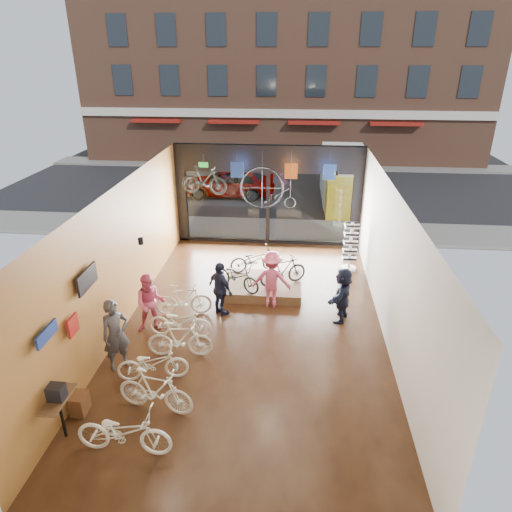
# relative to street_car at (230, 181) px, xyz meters

# --- Properties ---
(ground_plane) EXTENTS (7.00, 12.00, 0.04)m
(ground_plane) POSITION_rel_street_car_xyz_m (2.35, -12.00, -0.80)
(ground_plane) COLOR black
(ground_plane) RESTS_ON ground
(ceiling) EXTENTS (7.00, 12.00, 0.04)m
(ceiling) POSITION_rel_street_car_xyz_m (2.35, -12.00, 3.04)
(ceiling) COLOR black
(ceiling) RESTS_ON ground
(wall_left) EXTENTS (0.04, 12.00, 3.80)m
(wall_left) POSITION_rel_street_car_xyz_m (-1.17, -12.00, 1.12)
(wall_left) COLOR #AA7834
(wall_left) RESTS_ON ground
(wall_right) EXTENTS (0.04, 12.00, 3.80)m
(wall_right) POSITION_rel_street_car_xyz_m (5.87, -12.00, 1.12)
(wall_right) COLOR beige
(wall_right) RESTS_ON ground
(wall_back) EXTENTS (7.00, 0.04, 3.80)m
(wall_back) POSITION_rel_street_car_xyz_m (2.35, -18.02, 1.12)
(wall_back) COLOR beige
(wall_back) RESTS_ON ground
(storefront) EXTENTS (7.00, 0.26, 3.80)m
(storefront) POSITION_rel_street_car_xyz_m (2.35, -6.00, 1.12)
(storefront) COLOR black
(storefront) RESTS_ON ground
(exit_sign) EXTENTS (0.35, 0.06, 0.18)m
(exit_sign) POSITION_rel_street_car_xyz_m (-0.05, -6.12, 2.27)
(exit_sign) COLOR #198C26
(exit_sign) RESTS_ON storefront
(street_road) EXTENTS (30.00, 18.00, 0.02)m
(street_road) POSITION_rel_street_car_xyz_m (2.35, 3.00, -0.79)
(street_road) COLOR black
(street_road) RESTS_ON ground
(sidewalk_near) EXTENTS (30.00, 2.40, 0.12)m
(sidewalk_near) POSITION_rel_street_car_xyz_m (2.35, -4.80, -0.72)
(sidewalk_near) COLOR slate
(sidewalk_near) RESTS_ON ground
(sidewalk_far) EXTENTS (30.00, 2.00, 0.12)m
(sidewalk_far) POSITION_rel_street_car_xyz_m (2.35, 7.00, -0.72)
(sidewalk_far) COLOR slate
(sidewalk_far) RESTS_ON ground
(opposite_building) EXTENTS (26.00, 5.00, 14.00)m
(opposite_building) POSITION_rel_street_car_xyz_m (2.35, 9.50, 6.22)
(opposite_building) COLOR brown
(opposite_building) RESTS_ON ground
(street_car) EXTENTS (4.56, 1.84, 1.55)m
(street_car) POSITION_rel_street_car_xyz_m (0.00, 0.00, 0.00)
(street_car) COLOR gray
(street_car) RESTS_ON street_road
(box_truck) EXTENTS (2.09, 6.27, 2.47)m
(box_truck) POSITION_rel_street_car_xyz_m (5.74, -1.00, 0.46)
(box_truck) COLOR silver
(box_truck) RESTS_ON street_road
(floor_bike_0) EXTENTS (1.85, 0.69, 0.96)m
(floor_bike_0) POSITION_rel_street_car_xyz_m (0.38, -16.51, -0.30)
(floor_bike_0) COLOR silver
(floor_bike_0) RESTS_ON ground_plane
(floor_bike_1) EXTENTS (1.73, 0.76, 1.01)m
(floor_bike_1) POSITION_rel_street_car_xyz_m (0.65, -15.40, -0.27)
(floor_bike_1) COLOR silver
(floor_bike_1) RESTS_ON ground_plane
(floor_bike_2) EXTENTS (1.69, 0.88, 0.85)m
(floor_bike_2) POSITION_rel_street_car_xyz_m (0.29, -14.43, -0.35)
(floor_bike_2) COLOR silver
(floor_bike_2) RESTS_ON ground_plane
(floor_bike_3) EXTENTS (1.63, 0.58, 0.96)m
(floor_bike_3) POSITION_rel_street_car_xyz_m (0.70, -13.52, -0.30)
(floor_bike_3) COLOR silver
(floor_bike_3) RESTS_ON ground_plane
(floor_bike_4) EXTENTS (1.69, 0.61, 0.88)m
(floor_bike_4) POSITION_rel_street_car_xyz_m (0.50, -12.68, -0.34)
(floor_bike_4) COLOR silver
(floor_bike_4) RESTS_ON ground_plane
(floor_bike_5) EXTENTS (1.64, 0.73, 0.96)m
(floor_bike_5) POSITION_rel_street_car_xyz_m (0.34, -11.61, -0.30)
(floor_bike_5) COLOR silver
(floor_bike_5) RESTS_ON ground_plane
(display_platform) EXTENTS (2.40, 1.80, 0.30)m
(display_platform) POSITION_rel_street_car_xyz_m (2.47, -9.99, -0.63)
(display_platform) COLOR brown
(display_platform) RESTS_ON ground_plane
(display_bike_left) EXTENTS (1.70, 1.30, 0.86)m
(display_bike_left) POSITION_rel_street_car_xyz_m (1.71, -10.49, -0.05)
(display_bike_left) COLOR black
(display_bike_left) RESTS_ON display_platform
(display_bike_mid) EXTENTS (1.56, 1.12, 0.93)m
(display_bike_mid) POSITION_rel_street_car_xyz_m (3.09, -10.07, -0.01)
(display_bike_mid) COLOR black
(display_bike_mid) RESTS_ON display_platform
(display_bike_right) EXTENTS (1.70, 1.01, 0.85)m
(display_bike_right) POSITION_rel_street_car_xyz_m (2.14, -9.26, -0.05)
(display_bike_right) COLOR black
(display_bike_right) RESTS_ON display_platform
(customer_0) EXTENTS (0.77, 0.76, 1.79)m
(customer_0) POSITION_rel_street_car_xyz_m (-0.65, -14.06, 0.12)
(customer_0) COLOR #3F3F44
(customer_0) RESTS_ON ground_plane
(customer_1) EXTENTS (0.93, 0.81, 1.64)m
(customer_1) POSITION_rel_street_car_xyz_m (-0.33, -12.45, 0.04)
(customer_1) COLOR #CC4C72
(customer_1) RESTS_ON ground_plane
(customer_2) EXTENTS (0.97, 0.93, 1.62)m
(customer_2) POSITION_rel_street_car_xyz_m (1.39, -11.50, 0.03)
(customer_2) COLOR #161C33
(customer_2) RESTS_ON ground_plane
(customer_3) EXTENTS (1.17, 0.73, 1.73)m
(customer_3) POSITION_rel_street_car_xyz_m (2.79, -10.88, 0.09)
(customer_3) COLOR #CC4C72
(customer_3) RESTS_ON ground_plane
(customer_5) EXTENTS (0.92, 1.55, 1.59)m
(customer_5) POSITION_rel_street_car_xyz_m (4.77, -11.48, 0.02)
(customer_5) COLOR #161C33
(customer_5) RESTS_ON ground_plane
(sunglasses_rack) EXTENTS (0.56, 0.49, 1.71)m
(sunglasses_rack) POSITION_rel_street_car_xyz_m (5.30, -8.23, 0.08)
(sunglasses_rack) COLOR white
(sunglasses_rack) RESTS_ON ground_plane
(wall_merch) EXTENTS (0.40, 2.40, 2.60)m
(wall_merch) POSITION_rel_street_car_xyz_m (-1.03, -15.50, 0.52)
(wall_merch) COLOR navy
(wall_merch) RESTS_ON wall_left
(penny_farthing) EXTENTS (1.88, 0.06, 1.50)m
(penny_farthing) POSITION_rel_street_car_xyz_m (2.53, -7.25, 1.72)
(penny_farthing) COLOR black
(penny_farthing) RESTS_ON ceiling
(hung_bike) EXTENTS (1.63, 0.68, 0.95)m
(hung_bike) POSITION_rel_street_car_xyz_m (0.30, -7.80, 2.15)
(hung_bike) COLOR black
(hung_bike) RESTS_ON ceiling
(jersey_left) EXTENTS (0.45, 0.03, 0.55)m
(jersey_left) POSITION_rel_street_car_xyz_m (1.29, -6.80, 2.27)
(jersey_left) COLOR #1E3F99
(jersey_left) RESTS_ON ceiling
(jersey_mid) EXTENTS (0.45, 0.03, 0.55)m
(jersey_mid) POSITION_rel_street_car_xyz_m (3.20, -6.80, 2.27)
(jersey_mid) COLOR #CC5919
(jersey_mid) RESTS_ON ceiling
(jersey_right) EXTENTS (0.45, 0.03, 0.55)m
(jersey_right) POSITION_rel_street_car_xyz_m (4.54, -6.80, 2.27)
(jersey_right) COLOR #1E3F99
(jersey_right) RESTS_ON ceiling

